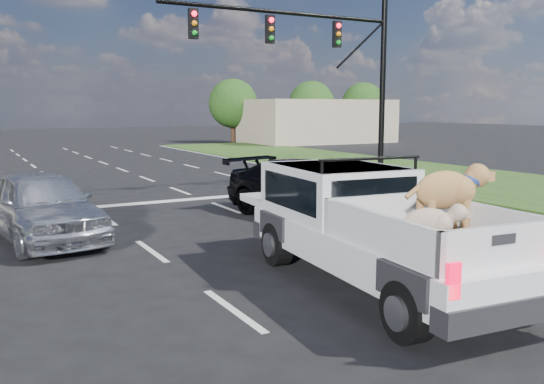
{
  "coord_description": "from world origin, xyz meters",
  "views": [
    {
      "loc": [
        -5.15,
        -7.35,
        2.94
      ],
      "look_at": [
        -0.0,
        2.0,
        1.37
      ],
      "focal_mm": 38.0,
      "sensor_mm": 36.0,
      "label": 1
    }
  ],
  "objects_px": {
    "silver_sedan": "(42,205)",
    "black_coupe": "(310,190)",
    "traffic_signal": "(332,59)",
    "pickup_truck": "(371,225)"
  },
  "relations": [
    {
      "from": "silver_sedan",
      "to": "black_coupe",
      "type": "height_order",
      "value": "silver_sedan"
    },
    {
      "from": "traffic_signal",
      "to": "pickup_truck",
      "type": "xyz_separation_m",
      "value": [
        -6.38,
        -10.44,
        -3.72
      ]
    },
    {
      "from": "traffic_signal",
      "to": "silver_sedan",
      "type": "bearing_deg",
      "value": -157.94
    },
    {
      "from": "silver_sedan",
      "to": "traffic_signal",
      "type": "bearing_deg",
      "value": 14.15
    },
    {
      "from": "silver_sedan",
      "to": "black_coupe",
      "type": "relative_size",
      "value": 0.87
    },
    {
      "from": "pickup_truck",
      "to": "black_coupe",
      "type": "bearing_deg",
      "value": 72.22
    },
    {
      "from": "traffic_signal",
      "to": "silver_sedan",
      "type": "distance_m",
      "value": 12.25
    },
    {
      "from": "pickup_truck",
      "to": "black_coupe",
      "type": "distance_m",
      "value": 5.87
    },
    {
      "from": "pickup_truck",
      "to": "black_coupe",
      "type": "height_order",
      "value": "pickup_truck"
    },
    {
      "from": "pickup_truck",
      "to": "silver_sedan",
      "type": "xyz_separation_m",
      "value": [
        -4.37,
        6.08,
        -0.22
      ]
    }
  ]
}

